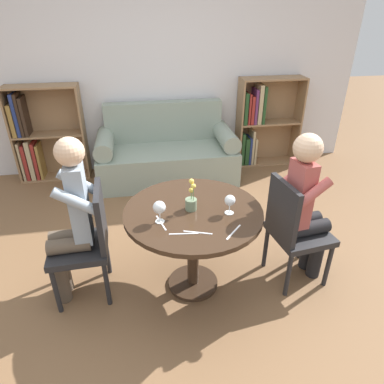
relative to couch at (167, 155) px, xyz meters
name	(u,v)px	position (x,y,z in m)	size (l,w,h in m)	color
ground_plane	(193,284)	(0.00, -2.00, -0.31)	(16.00, 16.00, 0.00)	brown
back_wall	(160,64)	(0.00, 0.42, 1.04)	(5.20, 0.05, 2.70)	silver
round_table	(193,225)	(0.00, -2.00, 0.27)	(1.00, 1.00, 0.71)	#382619
couch	(167,155)	(0.00, 0.00, 0.00)	(1.72, 0.80, 0.92)	gray
bookshelf_left	(40,136)	(-1.55, 0.27, 0.24)	(0.85, 0.28, 1.18)	#93704C
bookshelf_right	(260,123)	(1.31, 0.27, 0.27)	(0.85, 0.28, 1.18)	#93704C
chair_left	(88,239)	(-0.77, -1.93, 0.18)	(0.44, 0.44, 0.90)	#232326
chair_right	(293,228)	(0.78, -2.04, 0.18)	(0.47, 0.47, 0.90)	#232326
person_left	(71,221)	(-0.86, -1.93, 0.36)	(0.43, 0.35, 1.28)	brown
person_right	(306,206)	(0.86, -2.02, 0.36)	(0.45, 0.38, 1.25)	black
wine_glass_left	(159,208)	(-0.25, -2.11, 0.51)	(0.09, 0.09, 0.16)	white
wine_glass_right	(230,201)	(0.24, -2.08, 0.50)	(0.08, 0.08, 0.14)	white
flower_vase	(191,201)	(-0.01, -1.99, 0.47)	(0.08, 0.08, 0.24)	gray
knife_left_setting	(234,232)	(0.21, -2.31, 0.40)	(0.14, 0.15, 0.00)	silver
fork_left_setting	(198,232)	(-0.02, -2.28, 0.40)	(0.18, 0.07, 0.00)	silver
knife_right_setting	(161,223)	(-0.24, -2.13, 0.40)	(0.06, 0.19, 0.00)	silver
fork_right_setting	(184,234)	(-0.11, -2.28, 0.40)	(0.19, 0.03, 0.00)	silver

